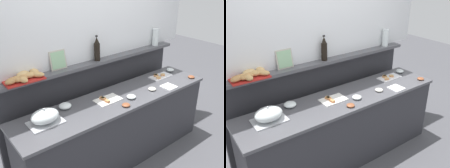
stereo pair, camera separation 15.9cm
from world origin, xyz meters
TOP-DOWN VIEW (x-y plane):
  - ground_plane at (0.00, 0.60)m, footprint 12.00×12.00m
  - buffet_counter at (0.00, 0.00)m, footprint 2.59×0.61m
  - back_ledge_unit at (0.00, 0.48)m, footprint 2.61×0.22m
  - upper_wall_panel at (0.00, 0.51)m, footprint 3.21×0.08m
  - sandwich_platter_rear at (0.86, 0.10)m, footprint 0.34×0.17m
  - sandwich_platter_side at (-0.15, 0.03)m, footprint 0.31×0.20m
  - serving_cloche at (-0.92, 0.05)m, footprint 0.34×0.24m
  - glass_bowl_large at (-0.62, 0.18)m, footprint 0.14×0.14m
  - glass_bowl_medium at (1.14, 0.15)m, footprint 0.11×0.11m
  - glass_bowl_small at (0.10, -0.11)m, footprint 0.11×0.11m
  - condiment_bowl_teal at (0.46, -0.12)m, footprint 0.10×0.10m
  - condiment_bowl_red at (-0.07, -0.21)m, footprint 0.09×0.09m
  - condiment_bowl_dark at (1.17, -0.20)m, footprint 0.09×0.09m
  - napkin_stack at (0.69, -0.20)m, footprint 0.17×0.17m
  - wine_bottle_dark at (-0.01, 0.41)m, footprint 0.08×0.08m
  - bread_basket at (-0.95, 0.39)m, footprint 0.44×0.29m
  - framed_picture at (-0.52, 0.45)m, footprint 0.20×0.05m
  - water_carafe at (1.05, 0.41)m, footprint 0.09×0.09m

SIDE VIEW (x-z plane):
  - ground_plane at x=0.00m, z-range 0.00..0.00m
  - buffet_counter at x=0.00m, z-range 0.00..0.90m
  - back_ledge_unit at x=0.00m, z-range 0.03..1.28m
  - napkin_stack at x=0.69m, z-range 0.89..0.91m
  - sandwich_platter_side at x=-0.15m, z-range 0.89..0.92m
  - sandwich_platter_rear at x=0.86m, z-range 0.89..0.92m
  - condiment_bowl_dark at x=1.17m, z-range 0.89..0.93m
  - condiment_bowl_red at x=-0.07m, z-range 0.89..0.93m
  - condiment_bowl_teal at x=0.46m, z-range 0.89..0.93m
  - glass_bowl_small at x=0.10m, z-range 0.89..0.94m
  - glass_bowl_medium at x=1.14m, z-range 0.89..0.94m
  - glass_bowl_large at x=-0.62m, z-range 0.89..0.95m
  - serving_cloche at x=-0.92m, z-range 0.88..1.05m
  - bread_basket at x=-0.95m, z-range 1.25..1.33m
  - framed_picture at x=-0.52m, z-range 1.25..1.47m
  - water_carafe at x=1.05m, z-range 1.25..1.50m
  - wine_bottle_dark at x=-0.01m, z-range 1.24..1.55m
  - upper_wall_panel at x=0.00m, z-range 1.25..2.60m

